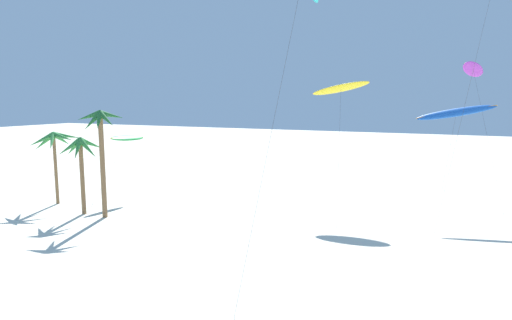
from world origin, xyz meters
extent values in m
cylinder|color=olive|center=(-24.64, 36.74, 3.56)|extent=(0.32, 0.32, 7.13)
cone|color=#33843D|center=(-23.40, 36.78, 6.87)|extent=(2.62, 0.64, 1.07)
cone|color=#33843D|center=(-23.79, 37.66, 6.90)|extent=(2.18, 2.29, 1.01)
cone|color=#33843D|center=(-24.79, 37.83, 6.49)|extent=(0.89, 2.53, 1.76)
cone|color=#33843D|center=(-25.55, 37.28, 6.43)|extent=(2.37, 1.72, 1.87)
cone|color=#33843D|center=(-25.55, 36.35, 6.34)|extent=(2.36, 1.45, 2.02)
cone|color=#33843D|center=(-25.10, 35.68, 6.61)|extent=(1.53, 2.56, 1.54)
cone|color=#33843D|center=(-23.92, 35.91, 6.50)|extent=(2.05, 2.25, 1.74)
cylinder|color=olive|center=(-16.47, 34.88, 4.70)|extent=(0.44, 0.44, 9.40)
cone|color=#23662D|center=(-15.61, 34.73, 8.86)|extent=(2.10, 0.89, 1.56)
cone|color=#23662D|center=(-15.89, 35.68, 9.16)|extent=(1.70, 2.05, 1.01)
cone|color=#23662D|center=(-16.85, 35.75, 9.02)|extent=(1.36, 2.16, 1.27)
cone|color=#23662D|center=(-17.14, 35.32, 8.76)|extent=(1.93, 1.54, 1.72)
cone|color=#23662D|center=(-17.33, 34.41, 9.10)|extent=(2.13, 1.51, 1.13)
cone|color=#23662D|center=(-16.67, 34.15, 8.70)|extent=(1.04, 1.97, 1.80)
cone|color=#23662D|center=(-16.02, 34.24, 8.74)|extent=(1.57, 1.90, 1.74)
cylinder|color=olive|center=(-19.08, 34.92, 3.46)|extent=(0.39, 0.39, 6.92)
cone|color=#33843D|center=(-18.22, 34.99, 6.14)|extent=(2.12, 0.72, 1.97)
cone|color=#33843D|center=(-18.73, 35.92, 6.46)|extent=(1.30, 2.40, 1.44)
cone|color=#33843D|center=(-19.71, 35.76, 6.45)|extent=(1.86, 2.20, 1.45)
cone|color=#33843D|center=(-19.97, 34.97, 6.19)|extent=(2.17, 0.66, 1.89)
cone|color=#33843D|center=(-19.44, 34.00, 6.32)|extent=(1.34, 2.32, 1.67)
cone|color=#33843D|center=(-18.67, 34.18, 6.13)|extent=(1.48, 2.09, 1.98)
ellipsoid|color=yellow|center=(1.55, 48.32, 11.68)|extent=(5.52, 2.80, 2.01)
ellipsoid|color=#EA5193|center=(1.55, 48.32, 11.71)|extent=(5.45, 1.92, 1.52)
cylinder|color=#4C4C51|center=(2.58, 44.07, 5.80)|extent=(2.07, 8.53, 11.61)
cylinder|color=#4C4C51|center=(12.40, 42.66, 9.63)|extent=(3.05, 2.42, 19.25)
ellipsoid|color=green|center=(-19.90, 42.08, 6.50)|extent=(1.66, 4.53, 0.90)
ellipsoid|color=orange|center=(-19.90, 42.08, 6.53)|extent=(0.97, 4.51, 0.51)
cylinder|color=#4C4C51|center=(-19.25, 38.45, 3.21)|extent=(1.31, 7.29, 6.44)
cylinder|color=#4C4C51|center=(3.56, 25.84, 8.45)|extent=(1.84, 4.35, 16.91)
ellipsoid|color=blue|center=(11.94, 50.62, 9.39)|extent=(7.19, 3.73, 2.14)
ellipsoid|color=orange|center=(11.94, 50.62, 9.43)|extent=(7.05, 3.33, 1.64)
cylinder|color=#4C4C51|center=(11.41, 48.83, 4.64)|extent=(1.08, 3.60, 9.29)
ellipsoid|color=purple|center=(13.32, 58.91, 13.81)|extent=(2.98, 4.30, 2.25)
ellipsoid|color=yellow|center=(13.32, 58.91, 13.83)|extent=(2.29, 4.22, 1.48)
cylinder|color=#4C4C51|center=(14.88, 54.75, 6.87)|extent=(3.15, 8.35, 13.75)
camera|label=1|loc=(11.92, 6.22, 10.54)|focal=30.19mm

